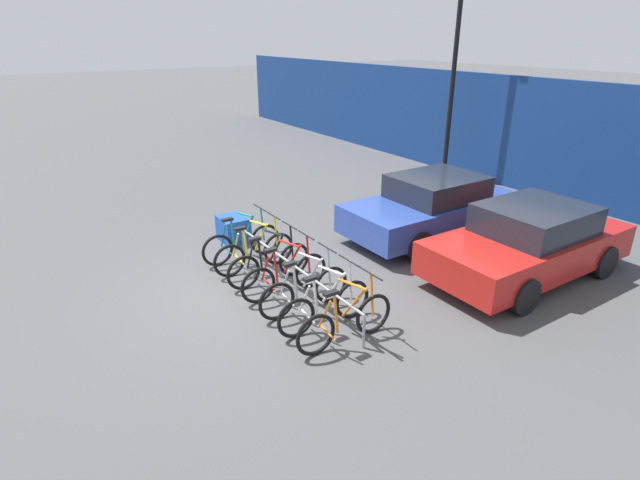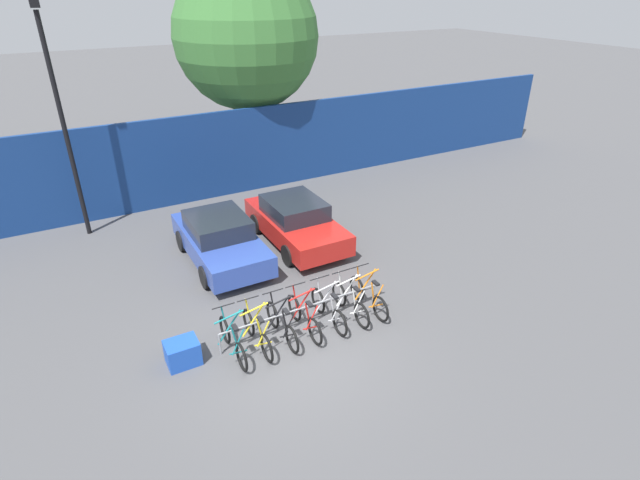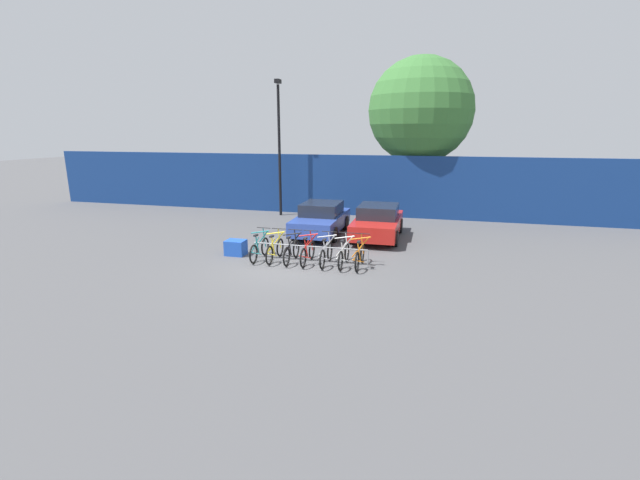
# 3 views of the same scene
# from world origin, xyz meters

# --- Properties ---
(ground_plane) EXTENTS (120.00, 120.00, 0.00)m
(ground_plane) POSITION_xyz_m (0.00, 0.00, 0.00)
(ground_plane) COLOR #4C4C4F
(hoarding_wall) EXTENTS (36.00, 0.16, 3.19)m
(hoarding_wall) POSITION_xyz_m (0.00, 9.50, 1.60)
(hoarding_wall) COLOR navy
(hoarding_wall) RESTS_ON ground
(bike_rack) EXTENTS (4.12, 0.04, 0.57)m
(bike_rack) POSITION_xyz_m (0.57, 0.68, 0.49)
(bike_rack) COLOR gray
(bike_rack) RESTS_ON ground
(bicycle_teal) EXTENTS (0.68, 1.71, 1.05)m
(bicycle_teal) POSITION_xyz_m (-1.22, 0.53, 0.38)
(bicycle_teal) COLOR black
(bicycle_teal) RESTS_ON ground
(bicycle_yellow) EXTENTS (0.68, 1.71, 1.05)m
(bicycle_yellow) POSITION_xyz_m (-0.64, 0.53, 0.38)
(bicycle_yellow) COLOR black
(bicycle_yellow) RESTS_ON ground
(bicycle_black) EXTENTS (0.68, 1.71, 1.05)m
(bicycle_black) POSITION_xyz_m (-0.03, 0.53, 0.38)
(bicycle_black) COLOR black
(bicycle_black) RESTS_ON ground
(bicycle_red) EXTENTS (0.68, 1.71, 1.05)m
(bicycle_red) POSITION_xyz_m (0.55, 0.53, 0.38)
(bicycle_red) COLOR black
(bicycle_red) RESTS_ON ground
(bicycle_silver) EXTENTS (0.68, 1.71, 1.05)m
(bicycle_silver) POSITION_xyz_m (1.20, 0.53, 0.38)
(bicycle_silver) COLOR black
(bicycle_silver) RESTS_ON ground
(bicycle_white) EXTENTS (0.68, 1.71, 1.05)m
(bicycle_white) POSITION_xyz_m (1.81, 0.53, 0.38)
(bicycle_white) COLOR black
(bicycle_white) RESTS_ON ground
(bicycle_orange) EXTENTS (0.68, 1.71, 1.05)m
(bicycle_orange) POSITION_xyz_m (2.35, 0.53, 0.38)
(bicycle_orange) COLOR black
(bicycle_orange) RESTS_ON ground
(car_blue) EXTENTS (1.91, 4.10, 1.40)m
(car_blue) POSITION_xyz_m (-0.05, 4.70, 0.69)
(car_blue) COLOR #2D479E
(car_blue) RESTS_ON ground
(car_red) EXTENTS (1.91, 4.14, 1.40)m
(car_red) POSITION_xyz_m (2.41, 4.71, 0.69)
(car_red) COLOR red
(car_red) RESTS_ON ground
(lamp_post) EXTENTS (0.24, 0.44, 6.93)m
(lamp_post) POSITION_xyz_m (-3.29, 8.50, 3.83)
(lamp_post) COLOR black
(lamp_post) RESTS_ON ground
(cargo_crate) EXTENTS (0.70, 0.56, 0.55)m
(cargo_crate) POSITION_xyz_m (-2.26, 0.80, 0.28)
(cargo_crate) COLOR blue
(cargo_crate) RESTS_ON ground
(tree_behind_hoarding) EXTENTS (5.54, 5.54, 8.24)m
(tree_behind_hoarding) POSITION_xyz_m (3.69, 11.30, 5.43)
(tree_behind_hoarding) COLOR brown
(tree_behind_hoarding) RESTS_ON ground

